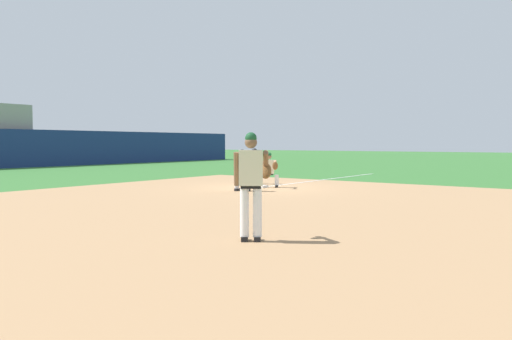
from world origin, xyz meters
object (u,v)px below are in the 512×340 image
at_px(umpire, 255,165).
at_px(first_base_bag, 261,186).
at_px(pitcher, 252,179).
at_px(baseball, 258,207).
at_px(baserunner, 242,168).
at_px(first_baseman, 269,168).

bearing_deg(umpire, first_base_bag, -134.92).
bearing_deg(first_base_bag, pitcher, -145.29).
height_order(baseball, baserunner, baserunner).
xyz_separation_m(pitcher, baserunner, (6.85, 5.54, -0.27)).
relative_size(first_baseman, baserunner, 0.92).
xyz_separation_m(pitcher, umpire, (9.60, 7.03, -0.27)).
relative_size(first_base_bag, first_baseman, 0.28).
distance_m(first_base_bag, first_baseman, 0.75).
height_order(first_base_bag, pitcher, pitcher).
xyz_separation_m(first_base_bag, baserunner, (-1.54, -0.28, 0.75)).
bearing_deg(umpire, pitcher, -143.80).
relative_size(first_base_bag, baseball, 5.14).
relative_size(baseball, pitcher, 0.04).
bearing_deg(first_baseman, pitcher, -146.93).
bearing_deg(first_baseman, first_base_bag, 129.20).
xyz_separation_m(baseball, baserunner, (3.30, 3.09, 0.76)).
bearing_deg(first_base_bag, umpire, 45.08).
height_order(first_base_bag, umpire, umpire).
height_order(first_base_bag, first_baseman, first_baseman).
bearing_deg(first_base_bag, first_baseman, -50.80).
distance_m(baserunner, umpire, 3.13).
xyz_separation_m(pitcher, first_baseman, (8.58, 5.58, -0.33)).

